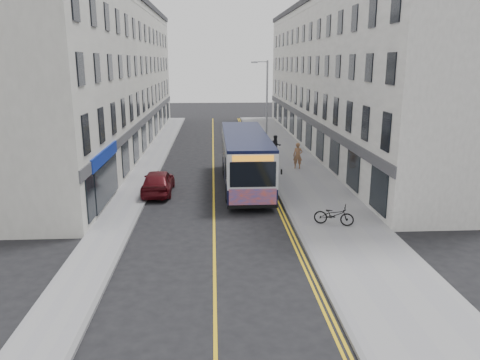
{
  "coord_description": "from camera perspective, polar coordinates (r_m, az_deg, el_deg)",
  "views": [
    {
      "loc": [
        0.02,
        -22.64,
        7.96
      ],
      "look_at": [
        1.46,
        2.22,
        1.6
      ],
      "focal_mm": 35.0,
      "sensor_mm": 36.0,
      "label": 1
    }
  ],
  "objects": [
    {
      "name": "car_maroon",
      "position": [
        29.13,
        -9.96,
        -0.21
      ],
      "size": [
        1.8,
        4.45,
        1.52
      ],
      "primitive_type": "imported",
      "rotation": [
        0.0,
        0.0,
        3.14
      ],
      "color": "#510D13",
      "rests_on": "ground"
    },
    {
      "name": "kerb_west",
      "position": [
        35.75,
        -9.69,
        1.36
      ],
      "size": [
        0.18,
        64.0,
        0.13
      ],
      "primitive_type": "cube",
      "color": "slate",
      "rests_on": "ground"
    },
    {
      "name": "pedestrian_near",
      "position": [
        35.25,
        7.06,
        2.97
      ],
      "size": [
        0.81,
        0.64,
        1.93
      ],
      "primitive_type": "imported",
      "rotation": [
        0.0,
        0.0,
        -0.29
      ],
      "color": "#9B6946",
      "rests_on": "pavement_east"
    },
    {
      "name": "road_dbl_yellow_outer",
      "position": [
        35.73,
        2.76,
        1.44
      ],
      "size": [
        0.1,
        64.0,
        0.01
      ],
      "primitive_type": "cube",
      "color": "gold",
      "rests_on": "ground"
    },
    {
      "name": "bicycle",
      "position": [
        23.43,
        11.37,
        -4.19
      ],
      "size": [
        2.06,
        1.3,
        1.02
      ],
      "primitive_type": "imported",
      "rotation": [
        0.0,
        0.0,
        1.22
      ],
      "color": "black",
      "rests_on": "pavement_east"
    },
    {
      "name": "pavement_west",
      "position": [
        35.88,
        -11.28,
        1.33
      ],
      "size": [
        2.0,
        64.0,
        0.12
      ],
      "primitive_type": "cube",
      "color": "gray",
      "rests_on": "ground"
    },
    {
      "name": "city_bus",
      "position": [
        30.25,
        0.63,
        2.75
      ],
      "size": [
        2.77,
        11.89,
        3.45
      ],
      "color": "black",
      "rests_on": "ground"
    },
    {
      "name": "streetlamp",
      "position": [
        37.05,
        3.16,
        8.76
      ],
      "size": [
        1.32,
        0.18,
        8.0
      ],
      "color": "#9A9CA2",
      "rests_on": "ground"
    },
    {
      "name": "pavement_east",
      "position": [
        36.07,
        6.71,
        1.58
      ],
      "size": [
        4.5,
        64.0,
        0.12
      ],
      "primitive_type": "cube",
      "color": "gray",
      "rests_on": "ground"
    },
    {
      "name": "car_white",
      "position": [
        46.37,
        -0.56,
        5.29
      ],
      "size": [
        1.78,
        4.23,
        1.36
      ],
      "primitive_type": "imported",
      "rotation": [
        0.0,
        0.0,
        0.08
      ],
      "color": "silver",
      "rests_on": "ground"
    },
    {
      "name": "road_dbl_yellow_inner",
      "position": [
        35.71,
        2.44,
        1.44
      ],
      "size": [
        0.1,
        64.0,
        0.01
      ],
      "primitive_type": "cube",
      "color": "gold",
      "rests_on": "ground"
    },
    {
      "name": "terrace_west",
      "position": [
        44.58,
        -15.33,
        11.96
      ],
      "size": [
        6.0,
        46.0,
        13.0
      ],
      "primitive_type": "cube",
      "color": "silver",
      "rests_on": "ground"
    },
    {
      "name": "ground",
      "position": [
        24.0,
        -3.19,
        -5.07
      ],
      "size": [
        140.0,
        140.0,
        0.0
      ],
      "primitive_type": "plane",
      "color": "black",
      "rests_on": "ground"
    },
    {
      "name": "road_centre_line",
      "position": [
        35.54,
        -3.27,
        1.37
      ],
      "size": [
        0.12,
        64.0,
        0.01
      ],
      "primitive_type": "cube",
      "color": "gold",
      "rests_on": "ground"
    },
    {
      "name": "terrace_east",
      "position": [
        45.15,
        11.68,
        12.19
      ],
      "size": [
        6.0,
        46.0,
        13.0
      ],
      "primitive_type": "cube",
      "color": "white",
      "rests_on": "ground"
    },
    {
      "name": "pedestrian_far",
      "position": [
        39.36,
        4.39,
        4.15
      ],
      "size": [
        0.97,
        0.8,
        1.82
      ],
      "primitive_type": "imported",
      "rotation": [
        0.0,
        0.0,
        0.13
      ],
      "color": "black",
      "rests_on": "pavement_east"
    },
    {
      "name": "kerb_east",
      "position": [
        35.75,
        3.16,
        1.55
      ],
      "size": [
        0.18,
        64.0,
        0.13
      ],
      "primitive_type": "cube",
      "color": "slate",
      "rests_on": "ground"
    }
  ]
}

